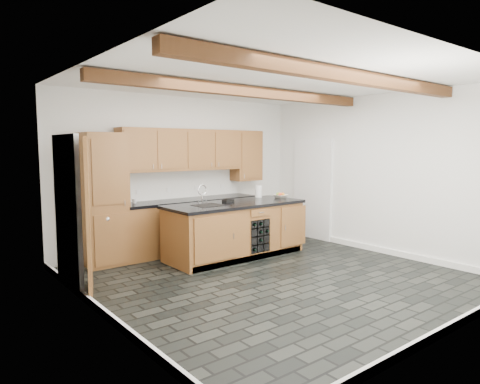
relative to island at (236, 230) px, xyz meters
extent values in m
plane|color=black|center=(-0.31, -1.28, -0.47)|extent=(5.00, 5.00, 0.00)
plane|color=white|center=(-0.31, 1.22, 0.93)|extent=(5.00, 0.00, 5.00)
plane|color=white|center=(-2.81, -1.28, 0.93)|extent=(0.00, 5.00, 5.00)
plane|color=white|center=(2.19, -1.28, 0.93)|extent=(0.00, 5.00, 5.00)
plane|color=white|center=(-0.31, -1.28, 2.33)|extent=(5.00, 5.00, 0.00)
cube|color=#5A3217|center=(-0.31, -2.48, 2.23)|extent=(4.90, 0.15, 0.15)
cube|color=#5A3217|center=(-0.31, -0.68, 2.23)|extent=(4.90, 0.15, 0.15)
cube|color=white|center=(-2.79, -1.28, -0.42)|extent=(0.04, 5.00, 0.10)
cube|color=white|center=(2.17, -1.28, -0.42)|extent=(0.04, 5.00, 0.10)
cube|color=white|center=(-0.31, -3.76, -0.42)|extent=(5.00, 0.04, 0.10)
cube|color=white|center=(-2.78, 0.02, 0.55)|extent=(0.06, 0.94, 2.04)
cube|color=brown|center=(-2.63, -0.33, 0.53)|extent=(0.31, 0.77, 2.00)
cube|color=white|center=(2.16, 0.22, 0.55)|extent=(0.06, 0.98, 2.04)
cube|color=black|center=(2.19, 0.22, 0.53)|extent=(0.02, 0.86, 1.96)
cube|color=brown|center=(-1.96, 0.92, 0.58)|extent=(0.65, 0.60, 2.10)
cube|color=brown|center=(-0.33, 0.92, -0.03)|extent=(2.60, 0.60, 0.88)
cube|color=black|center=(-0.33, 0.92, 0.44)|extent=(2.64, 0.62, 0.05)
cube|color=white|center=(-0.33, 1.21, 0.72)|extent=(2.60, 0.02, 0.52)
cube|color=brown|center=(-0.43, 1.04, 1.36)|extent=(2.40, 0.35, 0.75)
cube|color=brown|center=(1.07, 1.04, 1.23)|extent=(0.60, 0.35, 1.00)
cube|color=brown|center=(-0.01, 0.02, -0.03)|extent=(2.40, 0.90, 0.88)
cube|color=black|center=(-0.01, 0.02, 0.44)|extent=(2.46, 0.96, 0.05)
cube|color=brown|center=(-0.73, -0.45, 0.01)|extent=(0.80, 0.02, 0.70)
cube|color=brown|center=(0.94, -0.45, 0.01)|extent=(0.60, 0.02, 0.70)
cube|color=black|center=(0.17, -0.29, -0.07)|extent=(0.42, 0.30, 0.56)
cylinder|color=black|center=(0.31, -0.33, 0.00)|extent=(0.07, 0.26, 0.07)
cylinder|color=black|center=(0.03, -0.33, -0.28)|extent=(0.07, 0.26, 0.07)
cylinder|color=black|center=(0.17, -0.33, 0.00)|extent=(0.07, 0.26, 0.07)
cylinder|color=black|center=(0.17, -0.33, -0.14)|extent=(0.07, 0.26, 0.07)
cylinder|color=black|center=(0.17, -0.33, 0.14)|extent=(0.07, 0.26, 0.07)
cylinder|color=black|center=(0.03, -0.33, 0.14)|extent=(0.07, 0.26, 0.07)
cube|color=black|center=(-0.56, 0.02, 0.46)|extent=(0.45, 0.40, 0.02)
cylinder|color=silver|center=(-0.56, 0.20, 0.56)|extent=(0.02, 0.02, 0.20)
torus|color=silver|center=(-0.56, 0.20, 0.70)|extent=(0.18, 0.02, 0.18)
cylinder|color=silver|center=(-0.64, 0.20, 0.50)|extent=(0.02, 0.02, 0.08)
cylinder|color=silver|center=(-0.48, 0.20, 0.50)|extent=(0.02, 0.02, 0.08)
cube|color=black|center=(-0.06, 0.15, 0.49)|extent=(0.22, 0.15, 0.05)
cylinder|color=black|center=(-0.06, 0.15, 0.52)|extent=(0.14, 0.14, 0.02)
imported|color=silver|center=(1.07, 0.02, 0.50)|extent=(0.28, 0.28, 0.06)
sphere|color=red|center=(1.12, 0.02, 0.53)|extent=(0.07, 0.07, 0.07)
sphere|color=orange|center=(1.09, 0.07, 0.53)|extent=(0.07, 0.07, 0.07)
sphere|color=olive|center=(1.03, 0.05, 0.53)|extent=(0.07, 0.07, 0.07)
sphere|color=red|center=(1.03, 0.00, 0.53)|extent=(0.07, 0.07, 0.07)
sphere|color=orange|center=(1.09, -0.02, 0.53)|extent=(0.07, 0.07, 0.07)
cylinder|color=white|center=(0.83, 0.36, 0.58)|extent=(0.13, 0.13, 0.22)
imported|color=white|center=(-1.39, 1.00, 0.51)|extent=(0.12, 0.12, 0.08)
camera|label=1|loc=(-4.44, -5.71, 1.41)|focal=32.00mm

